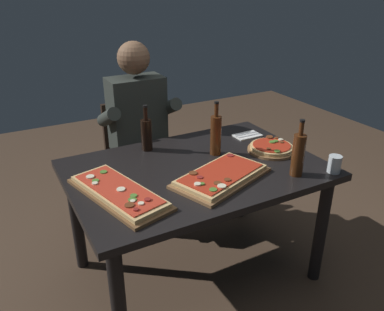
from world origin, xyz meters
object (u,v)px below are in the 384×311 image
object	(u,v)px
oil_bottle_amber	(147,134)
diner_chair	(136,154)
dining_table	(196,182)
pizza_round_far	(271,148)
pizza_rectangular_left	(119,192)
tumbler_near_camera	(334,165)
vinegar_bottle_green	(216,134)
wine_bottle_dark	(298,154)
pizza_rectangular_front	(221,176)
seated_diner	(140,127)

from	to	relation	value
oil_bottle_amber	diner_chair	world-z (taller)	oil_bottle_amber
dining_table	pizza_round_far	bearing A→B (deg)	-2.95
pizza_rectangular_left	pizza_round_far	size ratio (longest dim) A/B	2.20
tumbler_near_camera	pizza_round_far	bearing A→B (deg)	106.79
vinegar_bottle_green	diner_chair	distance (m)	0.88
pizza_round_far	oil_bottle_amber	bearing A→B (deg)	150.01
dining_table	wine_bottle_dark	size ratio (longest dim) A/B	4.47
dining_table	diner_chair	xyz separation A→B (m)	(-0.05, 0.86, -0.16)
wine_bottle_dark	pizza_rectangular_front	bearing A→B (deg)	158.86
pizza_round_far	oil_bottle_amber	size ratio (longest dim) A/B	1.02
pizza_rectangular_left	pizza_rectangular_front	bearing A→B (deg)	-10.04
dining_table	vinegar_bottle_green	world-z (taller)	vinegar_bottle_green
vinegar_bottle_green	pizza_rectangular_front	bearing A→B (deg)	-116.36
tumbler_near_camera	diner_chair	size ratio (longest dim) A/B	0.11
seated_diner	dining_table	bearing A→B (deg)	-86.39
tumbler_near_camera	pizza_rectangular_left	bearing A→B (deg)	164.18
dining_table	pizza_rectangular_front	world-z (taller)	pizza_rectangular_front
pizza_rectangular_front	vinegar_bottle_green	world-z (taller)	vinegar_bottle_green
wine_bottle_dark	diner_chair	world-z (taller)	wine_bottle_dark
pizza_round_far	tumbler_near_camera	bearing A→B (deg)	-73.21
pizza_rectangular_left	wine_bottle_dark	xyz separation A→B (m)	(0.91, -0.24, 0.10)
oil_bottle_amber	tumbler_near_camera	xyz separation A→B (m)	(0.78, -0.77, -0.06)
vinegar_bottle_green	pizza_rectangular_left	bearing A→B (deg)	-163.59
wine_bottle_dark	pizza_rectangular_left	bearing A→B (deg)	165.15
vinegar_bottle_green	tumbler_near_camera	bearing A→B (deg)	-49.38
wine_bottle_dark	oil_bottle_amber	xyz separation A→B (m)	(-0.57, 0.69, -0.02)
tumbler_near_camera	diner_chair	bearing A→B (deg)	117.98
oil_bottle_amber	pizza_rectangular_front	bearing A→B (deg)	-70.69
wine_bottle_dark	seated_diner	distance (m)	1.18
wine_bottle_dark	oil_bottle_amber	distance (m)	0.90
pizza_rectangular_front	pizza_rectangular_left	world-z (taller)	same
wine_bottle_dark	vinegar_bottle_green	bearing A→B (deg)	118.45
seated_diner	pizza_round_far	bearing A→B (deg)	-53.82
dining_table	seated_diner	bearing A→B (deg)	93.61
pizza_rectangular_front	pizza_rectangular_left	bearing A→B (deg)	169.96
tumbler_near_camera	diner_chair	world-z (taller)	diner_chair
vinegar_bottle_green	seated_diner	world-z (taller)	seated_diner
pizza_rectangular_left	tumbler_near_camera	xyz separation A→B (m)	(1.11, -0.32, 0.02)
pizza_rectangular_left	seated_diner	xyz separation A→B (m)	(0.44, 0.83, -0.02)
pizza_rectangular_front	wine_bottle_dark	world-z (taller)	wine_bottle_dark
wine_bottle_dark	oil_bottle_amber	bearing A→B (deg)	129.61
pizza_rectangular_front	diner_chair	size ratio (longest dim) A/B	0.68
dining_table	seated_diner	distance (m)	0.74
pizza_rectangular_front	wine_bottle_dark	bearing A→B (deg)	-21.14
dining_table	wine_bottle_dark	distance (m)	0.59
wine_bottle_dark	tumbler_near_camera	bearing A→B (deg)	-20.06
pizza_round_far	vinegar_bottle_green	xyz separation A→B (m)	(-0.32, 0.13, 0.11)
pizza_rectangular_front	pizza_round_far	world-z (taller)	same
dining_table	tumbler_near_camera	size ratio (longest dim) A/B	14.59
pizza_rectangular_left	wine_bottle_dark	distance (m)	0.95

